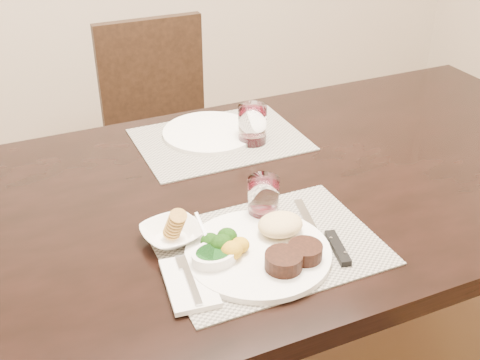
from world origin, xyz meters
name	(u,v)px	position (x,y,z in m)	size (l,w,h in m)	color
dining_table	(269,210)	(0.00, 0.00, 0.67)	(2.00, 1.00, 0.75)	black
chair_far	(163,126)	(0.00, 0.93, 0.50)	(0.42, 0.42, 0.90)	black
placemat_near	(269,246)	(-0.12, -0.23, 0.75)	(0.46, 0.34, 0.00)	gray
placemat_far	(220,140)	(-0.02, 0.27, 0.75)	(0.46, 0.34, 0.00)	gray
dinner_plate	(265,248)	(-0.14, -0.26, 0.77)	(0.30, 0.30, 0.05)	white
napkin_fork	(189,282)	(-0.32, -0.29, 0.76)	(0.11, 0.17, 0.02)	white
steak_knife	(330,240)	(0.00, -0.28, 0.76)	(0.06, 0.27, 0.01)	silver
cracker_bowl	(172,233)	(-0.30, -0.13, 0.77)	(0.14, 0.14, 0.06)	white
sauce_ramekin	(214,258)	(-0.25, -0.25, 0.77)	(0.09, 0.14, 0.08)	white
wine_glass_near	(263,200)	(-0.08, -0.13, 0.80)	(0.07, 0.07, 0.10)	white
far_plate	(210,132)	(-0.04, 0.31, 0.76)	(0.27, 0.27, 0.01)	white
wine_glass_far	(252,126)	(0.05, 0.22, 0.80)	(0.08, 0.08, 0.11)	white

